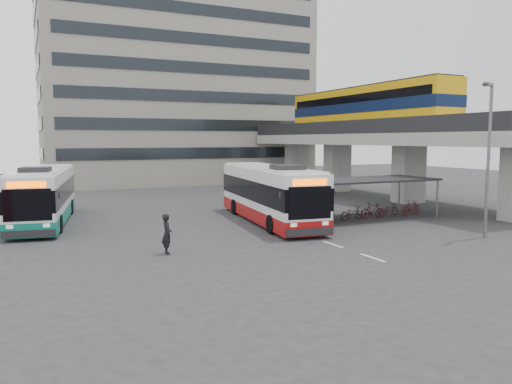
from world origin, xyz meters
name	(u,v)px	position (x,y,z in m)	size (l,w,h in m)	color
ground	(259,238)	(0.00, 0.00, 0.00)	(120.00, 120.00, 0.00)	#28282B
viaduct	(370,126)	(17.00, 13.01, 6.23)	(8.00, 32.00, 9.68)	gray
bike_shelter	(359,196)	(8.47, 3.00, 1.44)	(10.00, 4.00, 2.54)	#595B60
office_block	(175,77)	(6.00, 36.00, 12.50)	(30.00, 15.00, 25.00)	gray
road_markings	(333,244)	(2.50, -3.00, 0.01)	(0.15, 7.60, 0.01)	beige
bus_main	(269,194)	(2.78, 4.46, 1.69)	(4.21, 12.57, 3.65)	white
bus_teal	(44,196)	(-9.80, 9.73, 1.64)	(4.50, 12.24, 3.54)	white
pedestrian	(167,234)	(-5.27, -1.58, 0.90)	(0.65, 0.43, 1.80)	black
lamp_post	(488,151)	(10.40, -4.97, 4.47)	(1.29, 0.70, 7.83)	#595B60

